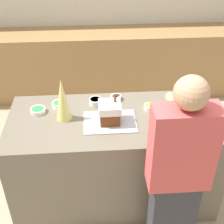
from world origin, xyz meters
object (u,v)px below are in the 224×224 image
(candy_bowl_front_corner, at_px, (59,104))
(candy_bowl_near_tray_left, at_px, (38,110))
(person, at_px, (177,177))
(candy_bowl_center_rear, at_px, (116,97))
(candy_bowl_far_right, at_px, (179,94))
(candy_bowl_beside_tree, at_px, (95,101))
(baking_tray, at_px, (110,122))
(decorative_tree, at_px, (62,100))
(gingerbread_house, at_px, (110,112))
(candy_bowl_near_tray_right, at_px, (150,107))

(candy_bowl_front_corner, bearing_deg, candy_bowl_near_tray_left, -157.62)
(person, bearing_deg, candy_bowl_center_rear, 110.90)
(candy_bowl_far_right, relative_size, candy_bowl_beside_tree, 0.86)
(baking_tray, relative_size, candy_bowl_near_tray_left, 3.32)
(decorative_tree, bearing_deg, person, -39.03)
(baking_tray, relative_size, candy_bowl_center_rear, 4.37)
(decorative_tree, height_order, candy_bowl_beside_tree, decorative_tree)
(candy_bowl_front_corner, xyz_separation_m, person, (0.87, -0.84, -0.10))
(gingerbread_house, relative_size, candy_bowl_far_right, 2.51)
(candy_bowl_center_rear, bearing_deg, candy_bowl_beside_tree, -161.05)
(baking_tray, bearing_deg, candy_bowl_far_right, 28.15)
(candy_bowl_near_tray_right, bearing_deg, person, -84.43)
(candy_bowl_near_tray_left, relative_size, candy_bowl_near_tray_right, 1.32)
(candy_bowl_near_tray_left, bearing_deg, baking_tray, -17.60)
(candy_bowl_near_tray_right, bearing_deg, gingerbread_house, -155.30)
(baking_tray, height_order, candy_bowl_front_corner, candy_bowl_front_corner)
(gingerbread_house, distance_m, candy_bowl_near_tray_right, 0.40)
(candy_bowl_near_tray_left, bearing_deg, candy_bowl_front_corner, 22.38)
(baking_tray, xyz_separation_m, candy_bowl_front_corner, (-0.43, 0.27, 0.02))
(candy_bowl_near_tray_right, bearing_deg, candy_bowl_center_rear, 146.68)
(candy_bowl_near_tray_left, relative_size, candy_bowl_front_corner, 1.09)
(gingerbread_house, relative_size, decorative_tree, 0.66)
(decorative_tree, distance_m, candy_bowl_near_tray_right, 0.76)
(baking_tray, xyz_separation_m, candy_bowl_far_right, (0.67, 0.36, 0.02))
(baking_tray, bearing_deg, person, -52.99)
(candy_bowl_near_tray_left, xyz_separation_m, candy_bowl_beside_tree, (0.50, 0.09, 0.01))
(candy_bowl_near_tray_left, bearing_deg, candy_bowl_far_right, 7.35)
(gingerbread_house, height_order, candy_bowl_near_tray_right, gingerbread_house)
(candy_bowl_near_tray_left, bearing_deg, candy_bowl_center_rear, 12.90)
(candy_bowl_far_right, bearing_deg, person, -104.20)
(gingerbread_house, relative_size, candy_bowl_front_corner, 2.05)
(candy_bowl_center_rear, relative_size, candy_bowl_near_tray_right, 1.00)
(baking_tray, relative_size, candy_bowl_beside_tree, 3.83)
(baking_tray, height_order, decorative_tree, decorative_tree)
(decorative_tree, distance_m, candy_bowl_center_rear, 0.56)
(candy_bowl_near_tray_left, distance_m, candy_bowl_far_right, 1.29)
(candy_bowl_beside_tree, bearing_deg, candy_bowl_front_corner, -176.40)
(candy_bowl_far_right, distance_m, candy_bowl_front_corner, 1.11)
(gingerbread_house, xyz_separation_m, candy_bowl_near_tray_left, (-0.61, 0.19, -0.08))
(candy_bowl_near_tray_left, distance_m, candy_bowl_front_corner, 0.19)
(decorative_tree, distance_m, candy_bowl_far_right, 1.10)
(gingerbread_house, bearing_deg, decorative_tree, 167.65)
(gingerbread_house, xyz_separation_m, candy_bowl_near_tray_right, (0.36, 0.17, -0.08))
(decorative_tree, xyz_separation_m, candy_bowl_near_tray_left, (-0.23, 0.11, -0.17))
(decorative_tree, distance_m, candy_bowl_beside_tree, 0.37)
(candy_bowl_beside_tree, relative_size, candy_bowl_front_corner, 0.95)
(candy_bowl_near_tray_left, distance_m, candy_bowl_near_tray_right, 0.97)
(candy_bowl_center_rear, distance_m, candy_bowl_near_tray_right, 0.34)
(baking_tray, xyz_separation_m, candy_bowl_beside_tree, (-0.11, 0.29, 0.03))
(candy_bowl_beside_tree, distance_m, candy_bowl_front_corner, 0.32)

